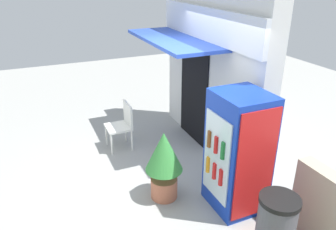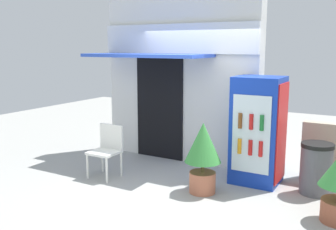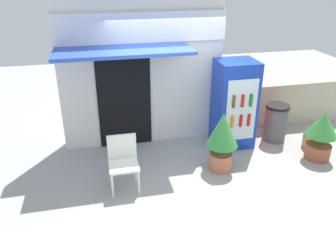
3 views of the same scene
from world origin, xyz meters
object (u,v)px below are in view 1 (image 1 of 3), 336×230
object	(u,v)px
drink_cooler	(238,153)
plastic_chair	(123,123)
potted_plant_near_shop	(164,160)
trash_bin	(276,225)

from	to	relation	value
drink_cooler	plastic_chair	world-z (taller)	drink_cooler
potted_plant_near_shop	trash_bin	bearing A→B (deg)	28.41
drink_cooler	trash_bin	xyz separation A→B (m)	(0.93, -0.05, -0.47)
trash_bin	drink_cooler	bearing A→B (deg)	176.73
potted_plant_near_shop	drink_cooler	bearing A→B (deg)	56.46
plastic_chair	potted_plant_near_shop	size ratio (longest dim) A/B	0.82
drink_cooler	potted_plant_near_shop	distance (m)	1.06
potted_plant_near_shop	trash_bin	distance (m)	1.73
drink_cooler	potted_plant_near_shop	size ratio (longest dim) A/B	1.60
plastic_chair	drink_cooler	bearing A→B (deg)	23.15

